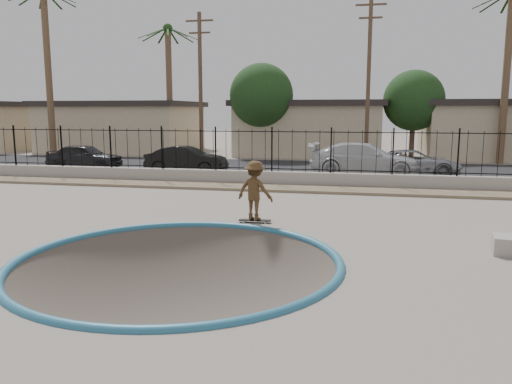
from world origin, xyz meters
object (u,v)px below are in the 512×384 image
object	(u,v)px
skateboard	(255,220)
car_b	(186,160)
skater	(255,194)
car_c	(365,159)
car_d	(414,163)
car_a	(85,156)

from	to	relation	value
skateboard	car_b	distance (m)	11.92
skater	car_c	distance (m)	11.95
skater	car_b	xyz separation A→B (m)	(-5.80, 10.40, -0.13)
skateboard	car_b	bearing A→B (deg)	114.76
car_d	car_b	bearing A→B (deg)	99.58
car_a	car_c	bearing A→B (deg)	-90.42
car_a	car_b	xyz separation A→B (m)	(5.99, -0.47, -0.01)
skateboard	car_a	xyz separation A→B (m)	(-11.79, 10.87, 0.66)
skater	car_d	world-z (taller)	skater
car_a	skater	bearing A→B (deg)	-135.69
car_a	car_b	distance (m)	6.01
car_a	car_d	world-z (taller)	car_a
car_b	car_d	world-z (taller)	car_b
skater	car_a	size ratio (longest dim) A/B	0.42
car_d	car_c	bearing A→B (deg)	99.41
skater	car_c	world-z (taller)	skater
car_a	car_d	distance (m)	17.30
skateboard	car_d	bearing A→B (deg)	60.79
skater	skateboard	size ratio (longest dim) A/B	1.80
car_b	skateboard	bearing A→B (deg)	-151.69
skateboard	car_b	xyz separation A→B (m)	(-5.80, 10.40, 0.65)
car_a	car_b	bearing A→B (deg)	-97.48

